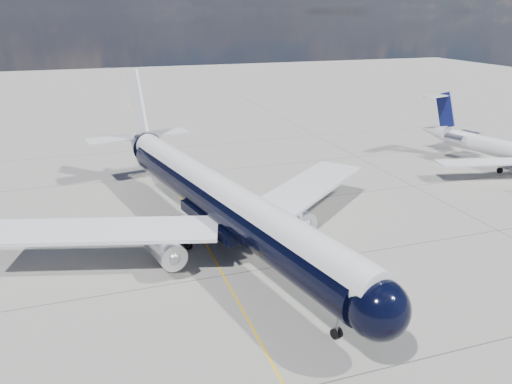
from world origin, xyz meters
TOP-DOWN VIEW (x-y plane):
  - ground at (0.00, 30.00)m, footprint 320.00×320.00m
  - taxiway_centerline at (0.00, 25.00)m, footprint 0.16×160.00m
  - main_airliner at (1.31, 17.34)m, footprint 41.55×51.26m
  - regional_jet at (46.73, 27.35)m, footprint 24.86×29.12m

SIDE VIEW (x-z plane):
  - ground at x=0.00m, z-range 0.00..0.00m
  - taxiway_centerline at x=0.00m, z-range 0.00..0.01m
  - regional_jet at x=46.73m, z-range -1.85..8.17m
  - main_airliner at x=1.31m, z-range -2.83..12.10m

